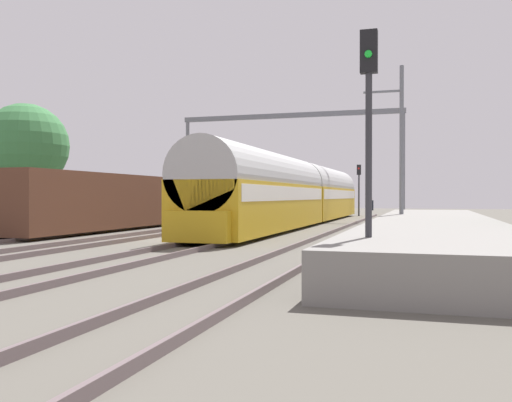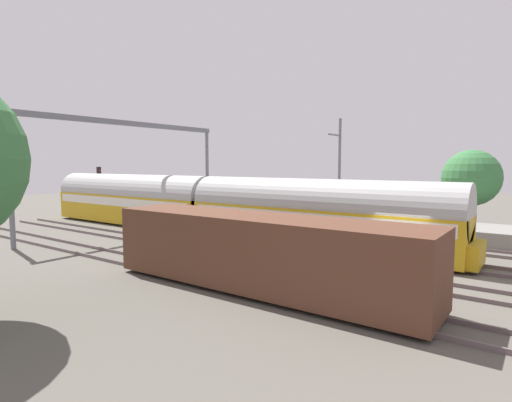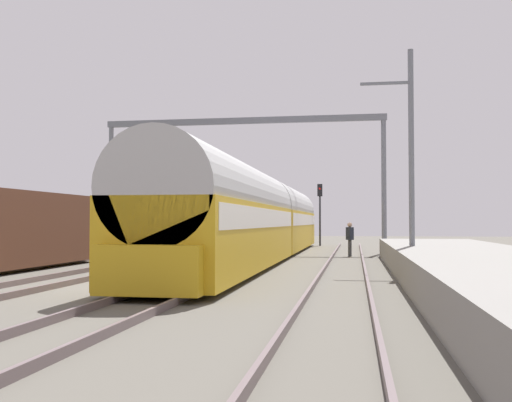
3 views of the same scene
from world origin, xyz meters
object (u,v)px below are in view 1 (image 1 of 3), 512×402
Objects in this scene: person_crossing at (370,208)px; freight_car at (95,202)px; passenger_train at (300,193)px; railway_signal_far at (359,183)px; catenary_gantry at (289,140)px; railway_signal_near at (369,121)px.

freight_car is at bearing -76.15° from person_crossing.
railway_signal_far is at bearing 82.93° from passenger_train.
person_crossing is (4.19, 1.99, -0.94)m from passenger_train.
person_crossing is 8.69m from catenary_gantry.
railway_signal_far is 11.03m from catenary_gantry.
freight_car is 17.42m from catenary_gantry.
passenger_train is 23.20m from railway_signal_near.
railway_signal_far is at bearing 158.96° from person_crossing.
freight_car is 27.50m from railway_signal_far.
freight_car is at bearing 140.20° from railway_signal_near.
catenary_gantry is at bearing 109.97° from passenger_train.
passenger_train is 6.26× the size of railway_signal_near.
passenger_train is at bearing -97.07° from railway_signal_far.
passenger_train reaches higher than freight_car.
railway_signal_near is at bearing -25.33° from person_crossing.
railway_signal_near reaches higher than railway_signal_far.
person_crossing is at bearing -80.42° from railway_signal_far.
railway_signal_near is at bearing -73.08° from catenary_gantry.
person_crossing is at bearing 95.29° from railway_signal_near.
passenger_train is at bearing 106.13° from railway_signal_near.
person_crossing is (12.32, 12.10, -0.44)m from freight_car.
person_crossing is at bearing 25.47° from passenger_train.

